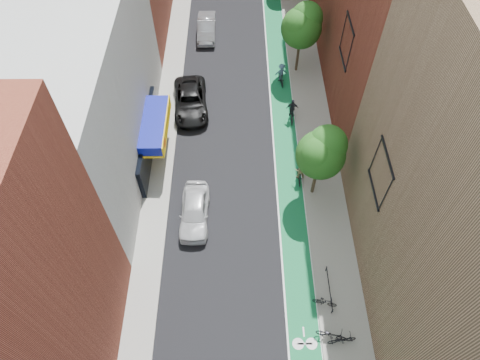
{
  "coord_description": "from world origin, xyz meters",
  "views": [
    {
      "loc": [
        0.07,
        -8.27,
        26.3
      ],
      "look_at": [
        0.22,
        10.09,
        1.5
      ],
      "focal_mm": 32.0,
      "sensor_mm": 36.0,
      "label": 1
    }
  ],
  "objects_px": {
    "cyclist_lane_near": "(299,173)",
    "cyclist_lane_mid": "(292,113)",
    "parked_car_silver": "(207,28)",
    "parked_car_black": "(191,101)",
    "cyclist_lane_far": "(281,75)",
    "parked_car_white": "(195,211)"
  },
  "relations": [
    {
      "from": "parked_car_silver",
      "to": "parked_car_black",
      "type": "bearing_deg",
      "value": -95.63
    },
    {
      "from": "parked_car_black",
      "to": "cyclist_lane_near",
      "type": "distance_m",
      "value": 11.7
    },
    {
      "from": "parked_car_silver",
      "to": "cyclist_lane_far",
      "type": "distance_m",
      "value": 10.22
    },
    {
      "from": "cyclist_lane_near",
      "to": "cyclist_lane_far",
      "type": "bearing_deg",
      "value": -88.26
    },
    {
      "from": "parked_car_white",
      "to": "parked_car_black",
      "type": "height_order",
      "value": "parked_car_black"
    },
    {
      "from": "parked_car_white",
      "to": "parked_car_black",
      "type": "bearing_deg",
      "value": 95.51
    },
    {
      "from": "parked_car_black",
      "to": "cyclist_lane_near",
      "type": "height_order",
      "value": "cyclist_lane_near"
    },
    {
      "from": "parked_car_black",
      "to": "parked_car_silver",
      "type": "xyz_separation_m",
      "value": [
        0.96,
        10.67,
        -0.02
      ]
    },
    {
      "from": "parked_car_black",
      "to": "cyclist_lane_far",
      "type": "bearing_deg",
      "value": 16.68
    },
    {
      "from": "parked_car_silver",
      "to": "cyclist_lane_near",
      "type": "distance_m",
      "value": 20.08
    },
    {
      "from": "parked_car_black",
      "to": "parked_car_white",
      "type": "bearing_deg",
      "value": -90.67
    },
    {
      "from": "parked_car_white",
      "to": "parked_car_silver",
      "type": "distance_m",
      "value": 21.88
    },
    {
      "from": "parked_car_silver",
      "to": "cyclist_lane_near",
      "type": "xyz_separation_m",
      "value": [
        7.7,
        -18.54,
        0.03
      ]
    },
    {
      "from": "parked_car_silver",
      "to": "cyclist_lane_mid",
      "type": "xyz_separation_m",
      "value": [
        7.66,
        -12.07,
        -0.06
      ]
    },
    {
      "from": "parked_car_white",
      "to": "cyclist_lane_mid",
      "type": "height_order",
      "value": "cyclist_lane_mid"
    },
    {
      "from": "cyclist_lane_near",
      "to": "cyclist_lane_mid",
      "type": "distance_m",
      "value": 6.47
    },
    {
      "from": "parked_car_black",
      "to": "cyclist_lane_mid",
      "type": "relative_size",
      "value": 2.92
    },
    {
      "from": "cyclist_lane_near",
      "to": "cyclist_lane_far",
      "type": "distance_m",
      "value": 11.16
    },
    {
      "from": "parked_car_silver",
      "to": "cyclist_lane_far",
      "type": "relative_size",
      "value": 2.48
    },
    {
      "from": "parked_car_white",
      "to": "cyclist_lane_near",
      "type": "relative_size",
      "value": 2.45
    },
    {
      "from": "parked_car_white",
      "to": "cyclist_lane_near",
      "type": "xyz_separation_m",
      "value": [
        7.7,
        3.33,
        0.02
      ]
    },
    {
      "from": "parked_car_black",
      "to": "cyclist_lane_far",
      "type": "distance_m",
      "value": 8.65
    }
  ]
}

